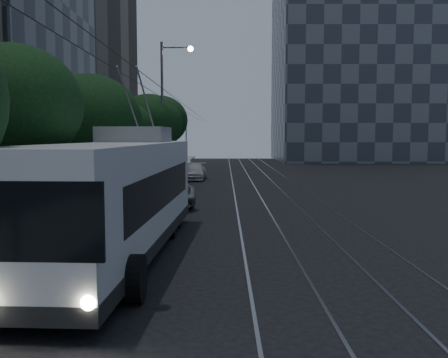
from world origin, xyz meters
The scene contains 18 objects.
ground centered at (0.00, 0.00, 0.00)m, with size 120.00×120.00×0.00m, color black.
sidewalk centered at (-7.50, 20.00, 0.07)m, with size 5.00×90.00×0.15m, color gray.
tram_rails centered at (2.50, 20.00, 0.01)m, with size 4.52×90.00×0.02m.
overhead_wires centered at (-4.97, 20.00, 3.47)m, with size 2.23×90.00×6.00m.
building_tan_far centered at (-19.00, 42.00, 17.42)m, with size 14.40×22.40×34.80m.
building_distant_right centered at (18.00, 55.00, 12.00)m, with size 22.00×18.00×24.00m, color #3A3F4A.
trolleybus centered at (-3.34, -0.69, 1.72)m, with size 3.18×12.59×5.63m.
pickup_silver centered at (-3.68, 9.70, 0.84)m, with size 2.78×6.02×1.67m, color #93969A.
car_white_a centered at (-4.30, 17.50, 0.75)m, with size 1.78×4.42×1.50m, color silver.
car_white_b centered at (-2.70, 24.00, 0.64)m, with size 1.80×4.43×1.28m, color #B0B0B4.
car_white_c centered at (-3.96, 28.79, 0.63)m, with size 1.33×3.82×1.26m, color silver.
car_white_d centered at (-4.30, 30.24, 0.77)m, with size 1.83×4.54×1.55m, color silver.
tree_1 centered at (-6.62, 0.33, 4.34)m, with size 4.06×4.06×6.19m.
tree_2 centered at (-6.54, 8.28, 4.05)m, with size 4.90×4.90×6.27m.
tree_3 centered at (-6.79, 17.19, 3.86)m, with size 3.91×3.91×5.65m.
tree_4 centered at (-6.50, 26.27, 4.39)m, with size 5.44×5.44×6.84m.
tree_5 centered at (-6.50, 33.37, 4.88)m, with size 5.30×5.30×7.28m.
streetlamp_far centered at (-4.78, 24.65, 6.40)m, with size 2.57×0.44×10.70m.
Camera 1 is at (-0.29, -14.79, 3.45)m, focal length 40.00 mm.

